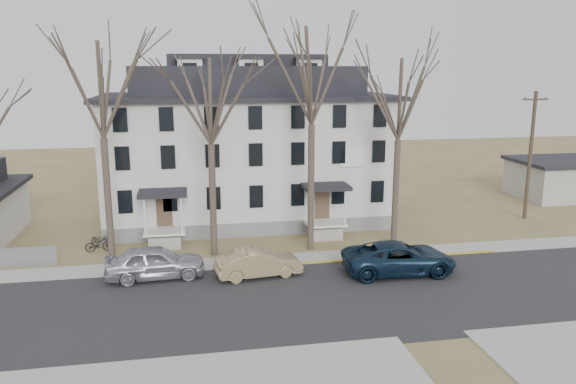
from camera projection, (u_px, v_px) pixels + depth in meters
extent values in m
plane|color=olive|center=(336.00, 317.00, 25.68)|extent=(120.00, 120.00, 0.00)
cube|color=#27272A|center=(325.00, 299.00, 27.60)|extent=(120.00, 10.00, 0.04)
cube|color=#A09F97|center=(301.00, 259.00, 33.36)|extent=(120.00, 2.00, 0.08)
cube|color=gold|center=(386.00, 259.00, 33.37)|extent=(14.00, 0.25, 0.06)
cube|color=slate|center=(248.00, 211.00, 42.50)|extent=(20.00, 10.00, 1.00)
cube|color=silver|center=(247.00, 152.00, 41.52)|extent=(20.00, 10.00, 8.00)
cube|color=black|center=(246.00, 96.00, 40.63)|extent=(20.80, 10.80, 0.30)
cube|color=black|center=(246.00, 80.00, 40.38)|extent=(16.00, 7.00, 2.00)
cube|color=black|center=(246.00, 60.00, 40.08)|extent=(11.00, 4.50, 0.80)
cube|color=white|center=(165.00, 231.00, 35.62)|extent=(2.60, 2.00, 0.16)
cube|color=white|center=(325.00, 223.00, 37.46)|extent=(2.60, 2.00, 0.16)
cube|color=white|center=(352.00, 158.00, 37.74)|extent=(1.60, 0.08, 1.20)
cube|color=#A09F97|center=(564.00, 180.00, 49.12)|extent=(8.00, 6.00, 3.00)
cube|color=black|center=(566.00, 161.00, 48.75)|extent=(8.50, 6.50, 0.30)
cylinder|color=#473B31|center=(108.00, 201.00, 32.37)|extent=(0.40, 0.40, 7.28)
cylinder|color=#473B31|center=(213.00, 201.00, 33.48)|extent=(0.40, 0.40, 6.76)
cylinder|color=#473B31|center=(311.00, 188.00, 34.41)|extent=(0.40, 0.40, 7.80)
cylinder|color=#473B31|center=(396.00, 193.00, 35.49)|extent=(0.40, 0.40, 6.76)
cylinder|color=#3D3023|center=(530.00, 156.00, 41.33)|extent=(0.28, 0.28, 9.50)
cube|color=#3D3023|center=(536.00, 99.00, 40.43)|extent=(2.00, 0.12, 0.12)
imported|color=#AAACB6|center=(155.00, 263.00, 30.13)|extent=(5.38, 2.42, 1.79)
imported|color=#98855C|center=(258.00, 263.00, 30.42)|extent=(4.82, 2.21, 1.53)
imported|color=#102235|center=(399.00, 259.00, 30.90)|extent=(6.31, 3.08, 1.73)
imported|color=black|center=(102.00, 241.00, 35.49)|extent=(1.70, 1.25, 0.85)
imported|color=black|center=(99.00, 245.00, 34.54)|extent=(1.69, 0.72, 0.99)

